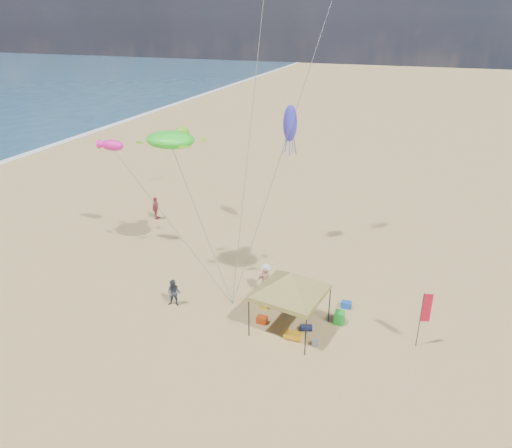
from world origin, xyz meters
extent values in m
plane|color=tan|center=(0.00, 0.00, 0.00)|extent=(280.00, 280.00, 0.00)
cylinder|color=black|center=(1.88, 1.18, 1.03)|extent=(0.06, 0.06, 2.06)
cylinder|color=black|center=(4.93, 0.69, 1.03)|extent=(0.06, 0.06, 2.06)
cylinder|color=black|center=(1.39, -1.87, 1.03)|extent=(0.06, 0.06, 2.06)
cylinder|color=black|center=(4.44, -2.36, 1.03)|extent=(0.06, 0.06, 2.06)
cube|color=olive|center=(3.16, -0.59, 2.18)|extent=(3.65, 3.65, 0.25)
pyramid|color=olive|center=(3.16, -0.59, 3.34)|extent=(6.17, 6.17, 1.03)
cylinder|color=black|center=(9.42, 0.18, 1.53)|extent=(0.04, 0.04, 3.06)
cube|color=#B80E27|center=(9.64, 0.24, 2.23)|extent=(0.43, 0.15, 1.53)
cube|color=#D44111|center=(1.64, -0.59, 0.19)|extent=(0.54, 0.38, 0.38)
cube|color=blue|center=(5.58, 2.36, 0.19)|extent=(0.54, 0.38, 0.38)
cylinder|color=#0E1740|center=(4.01, -0.46, 0.18)|extent=(0.69, 0.54, 0.36)
cylinder|color=#CD6B0B|center=(1.38, 2.36, 0.18)|extent=(0.54, 0.69, 0.36)
cube|color=green|center=(5.48, 0.78, 0.35)|extent=(0.50, 0.50, 0.70)
cube|color=yellow|center=(1.26, 0.91, 0.35)|extent=(0.50, 0.50, 0.70)
cube|color=gray|center=(4.76, -1.45, 0.14)|extent=(0.34, 0.30, 0.28)
cube|color=orange|center=(3.56, -1.33, 0.20)|extent=(0.90, 0.50, 0.24)
imported|color=#9D6C59|center=(0.88, 2.13, 0.89)|extent=(0.74, 0.58, 1.77)
imported|color=#313943|center=(-3.51, -0.70, 0.80)|extent=(0.88, 0.74, 1.61)
imported|color=beige|center=(0.82, 2.42, 0.91)|extent=(1.34, 1.06, 1.81)
imported|color=#9A3B3D|center=(-10.93, 9.82, 0.91)|extent=(0.60, 1.13, 1.83)
ellipsoid|color=#2BF227|center=(-5.24, 3.10, 8.43)|extent=(3.03, 2.50, 0.96)
ellipsoid|color=#FF1BA1|center=(-10.62, 4.92, 7.20)|extent=(1.71, 1.07, 0.71)
ellipsoid|color=#3732CA|center=(0.09, 9.21, 8.54)|extent=(0.94, 0.94, 2.39)
camera|label=1|loc=(8.61, -20.69, 15.09)|focal=33.80mm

